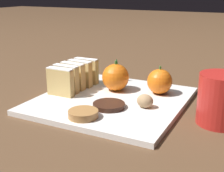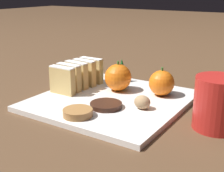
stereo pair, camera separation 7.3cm
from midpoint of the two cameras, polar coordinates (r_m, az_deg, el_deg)
ground_plane at (r=0.75m, az=2.81°, el=-3.12°), size 6.00×6.00×0.00m
serving_platter at (r=0.74m, az=2.82°, el=-2.69°), size 0.33×0.34×0.01m
stollen_slice_front at (r=0.77m, az=-6.40°, el=0.98°), size 0.07×0.02×0.07m
stollen_slice_second at (r=0.79m, az=-5.28°, el=1.54°), size 0.07×0.02×0.07m
stollen_slice_third at (r=0.81m, az=-3.98°, el=2.02°), size 0.07×0.02×0.07m
stollen_slice_fourth at (r=0.83m, az=-2.59°, el=2.44°), size 0.07×0.02×0.07m
stollen_slice_fifth at (r=0.86m, az=-1.39°, el=2.86°), size 0.07×0.02×0.07m
orange_near at (r=0.77m, az=11.77°, el=0.51°), size 0.06×0.06×0.07m
orange_far at (r=0.79m, az=3.77°, el=1.54°), size 0.07×0.07×0.08m
walnut at (r=0.68m, az=8.64°, el=-2.99°), size 0.04×0.03×0.03m
chocolate_cookie at (r=0.68m, az=1.97°, el=-3.56°), size 0.07×0.07×0.01m
gingerbread_cookie at (r=0.64m, az=-2.70°, el=-5.03°), size 0.06×0.06×0.01m
evergreen_sprig at (r=0.86m, az=4.22°, el=2.85°), size 0.04×0.04×0.06m
coffee_mug at (r=0.64m, az=22.10°, el=-3.03°), size 0.13×0.09×0.10m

